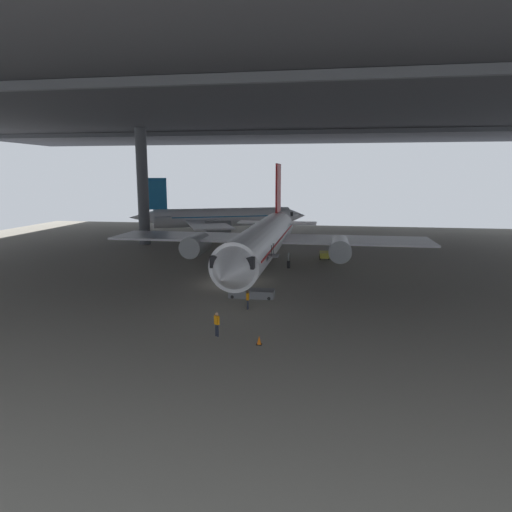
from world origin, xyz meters
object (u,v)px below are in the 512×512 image
at_px(airplane_main, 263,240).
at_px(crew_worker_near_nose, 217,323).
at_px(boarding_stairs, 253,289).
at_px(airplane_distant, 220,217).
at_px(crew_worker_by_stairs, 248,299).
at_px(baggage_tug, 324,255).
at_px(traffic_cone_orange, 259,340).

bearing_deg(airplane_main, crew_worker_near_nose, -90.13).
height_order(boarding_stairs, airplane_distant, airplane_distant).
bearing_deg(crew_worker_near_nose, airplane_main, 89.87).
bearing_deg(crew_worker_by_stairs, crew_worker_near_nose, -97.99).
xyz_separation_m(boarding_stairs, baggage_tug, (6.06, 20.16, -0.22)).
distance_m(crew_worker_near_nose, baggage_tug, 31.12).
bearing_deg(baggage_tug, crew_worker_near_nose, -102.53).
distance_m(boarding_stairs, airplane_distant, 42.85).
distance_m(crew_worker_by_stairs, airplane_distant, 46.40).
relative_size(crew_worker_by_stairs, traffic_cone_orange, 2.60).
xyz_separation_m(airplane_main, traffic_cone_orange, (3.01, -22.26, -3.32)).
bearing_deg(crew_worker_near_nose, traffic_cone_orange, -19.01).
height_order(crew_worker_by_stairs, traffic_cone_orange, crew_worker_by_stairs).
height_order(crew_worker_near_nose, baggage_tug, crew_worker_near_nose).
distance_m(crew_worker_near_nose, traffic_cone_orange, 3.31).
height_order(crew_worker_by_stairs, airplane_distant, airplane_distant).
height_order(airplane_main, traffic_cone_orange, airplane_main).
bearing_deg(crew_worker_by_stairs, boarding_stairs, 93.51).
bearing_deg(airplane_distant, traffic_cone_orange, -73.53).
relative_size(boarding_stairs, crew_worker_by_stairs, 3.10).
height_order(crew_worker_near_nose, crew_worker_by_stairs, crew_worker_near_nose).
bearing_deg(airplane_main, crew_worker_by_stairs, -86.60).
height_order(airplane_main, crew_worker_near_nose, airplane_main).
height_order(airplane_distant, baggage_tug, airplane_distant).
height_order(airplane_main, airplane_distant, airplane_main).
distance_m(boarding_stairs, traffic_cone_orange, 11.52).
relative_size(boarding_stairs, traffic_cone_orange, 8.06).
bearing_deg(airplane_main, traffic_cone_orange, -82.29).
bearing_deg(baggage_tug, airplane_main, -126.16).
bearing_deg(crew_worker_near_nose, boarding_stairs, 86.11).
relative_size(crew_worker_by_stairs, airplane_distant, 0.05).
bearing_deg(boarding_stairs, crew_worker_near_nose, -93.89).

